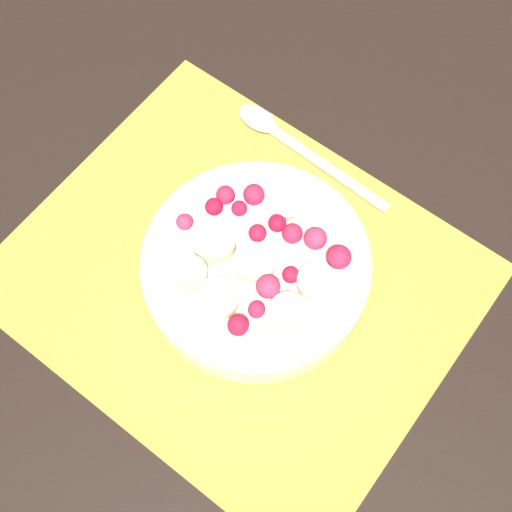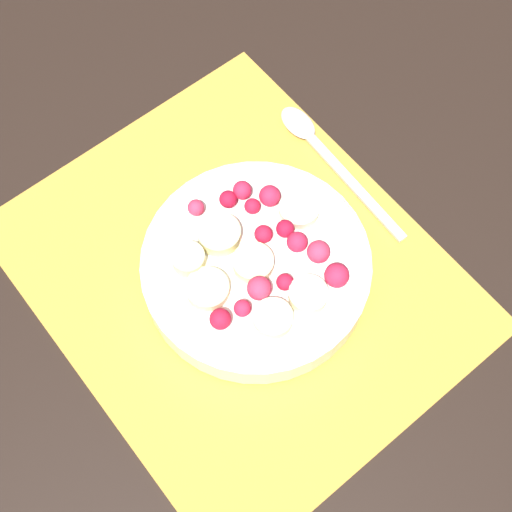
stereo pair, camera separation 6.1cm
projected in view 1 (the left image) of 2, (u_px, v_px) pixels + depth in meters
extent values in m
plane|color=black|center=(238.00, 280.00, 0.65)|extent=(3.00, 3.00, 0.00)
cube|color=gold|center=(238.00, 279.00, 0.65)|extent=(0.39, 0.33, 0.01)
cylinder|color=silver|center=(256.00, 268.00, 0.63)|extent=(0.20, 0.20, 0.03)
torus|color=silver|center=(256.00, 262.00, 0.62)|extent=(0.20, 0.20, 0.01)
cylinder|color=white|center=(256.00, 260.00, 0.61)|extent=(0.18, 0.18, 0.00)
cylinder|color=beige|center=(255.00, 263.00, 0.61)|extent=(0.05, 0.05, 0.01)
cylinder|color=#F4EAB7|center=(316.00, 282.00, 0.60)|extent=(0.04, 0.04, 0.01)
cylinder|color=beige|center=(191.00, 274.00, 0.60)|extent=(0.04, 0.04, 0.01)
cylinder|color=beige|center=(218.00, 239.00, 0.61)|extent=(0.05, 0.05, 0.01)
cylinder|color=beige|center=(289.00, 313.00, 0.59)|extent=(0.05, 0.05, 0.01)
cylinder|color=beige|center=(217.00, 299.00, 0.59)|extent=(0.05, 0.05, 0.01)
cylinder|color=#F4EAB7|center=(287.00, 203.00, 0.63)|extent=(0.04, 0.04, 0.01)
sphere|color=#D12347|center=(254.00, 195.00, 0.63)|extent=(0.02, 0.02, 0.02)
sphere|color=red|center=(291.00, 275.00, 0.60)|extent=(0.01, 0.01, 0.01)
sphere|color=red|center=(239.00, 208.00, 0.63)|extent=(0.01, 0.01, 0.01)
sphere|color=#B21433|center=(214.00, 207.00, 0.63)|extent=(0.02, 0.02, 0.02)
sphere|color=#D12347|center=(225.00, 195.00, 0.63)|extent=(0.02, 0.02, 0.02)
sphere|color=#D12347|center=(292.00, 233.00, 0.61)|extent=(0.02, 0.02, 0.02)
sphere|color=#DB3356|center=(182.00, 225.00, 0.62)|extent=(0.01, 0.01, 0.01)
sphere|color=#DB3356|center=(315.00, 238.00, 0.61)|extent=(0.02, 0.02, 0.02)
sphere|color=#DB3356|center=(268.00, 286.00, 0.59)|extent=(0.02, 0.02, 0.02)
sphere|color=red|center=(260.00, 235.00, 0.61)|extent=(0.02, 0.02, 0.02)
sphere|color=#D12347|center=(339.00, 257.00, 0.60)|extent=(0.02, 0.02, 0.02)
sphere|color=red|center=(238.00, 325.00, 0.58)|extent=(0.02, 0.02, 0.02)
sphere|color=#D12347|center=(257.00, 310.00, 0.59)|extent=(0.01, 0.01, 0.01)
sphere|color=#B21433|center=(277.00, 223.00, 0.62)|extent=(0.02, 0.02, 0.02)
cube|color=silver|center=(329.00, 169.00, 0.69)|extent=(0.14, 0.02, 0.00)
ellipsoid|color=silver|center=(258.00, 118.00, 0.71)|extent=(0.04, 0.03, 0.01)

